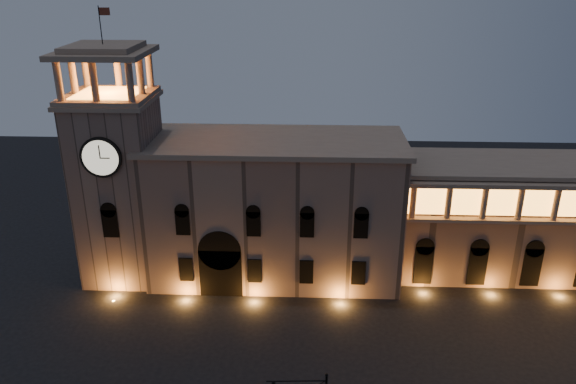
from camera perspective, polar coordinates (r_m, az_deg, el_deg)
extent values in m
cube|color=#806354|center=(68.68, -1.36, -1.88)|extent=(30.00, 12.00, 17.00)
cube|color=gray|center=(65.59, -1.42, 5.15)|extent=(30.80, 12.80, 0.60)
cube|color=black|center=(67.05, -6.78, -7.97)|extent=(5.00, 1.40, 6.00)
cylinder|color=black|center=(65.60, -6.90, -5.70)|extent=(5.00, 1.40, 5.00)
cube|color=orange|center=(66.98, -6.80, -8.20)|extent=(4.20, 0.20, 5.00)
cube|color=#806354|center=(70.40, -16.63, -0.03)|extent=(9.00, 9.00, 22.00)
cube|color=gray|center=(67.15, -17.68, 8.89)|extent=(9.80, 9.80, 0.50)
cylinder|color=black|center=(64.28, -18.48, 3.35)|extent=(4.60, 0.35, 4.60)
cylinder|color=beige|center=(64.15, -18.52, 3.31)|extent=(4.00, 0.12, 4.00)
cube|color=gray|center=(67.04, -17.73, 9.31)|extent=(9.40, 9.40, 0.50)
cube|color=orange|center=(66.98, -17.76, 9.56)|extent=(6.80, 6.80, 0.15)
cylinder|color=gray|center=(64.56, -22.30, 10.39)|extent=(0.76, 0.76, 4.20)
cylinder|color=gray|center=(63.10, -19.11, 10.58)|extent=(0.76, 0.76, 4.20)
cylinder|color=gray|center=(61.84, -15.76, 10.74)|extent=(0.76, 0.76, 4.20)
cylinder|color=gray|center=(71.45, -19.88, 11.72)|extent=(0.76, 0.76, 4.20)
cylinder|color=gray|center=(70.13, -16.94, 11.89)|extent=(0.76, 0.76, 4.20)
cylinder|color=gray|center=(68.99, -13.89, 12.04)|extent=(0.76, 0.76, 4.20)
cylinder|color=gray|center=(67.99, -21.03, 11.09)|extent=(0.76, 0.76, 4.20)
cylinder|color=gray|center=(65.40, -14.78, 11.43)|extent=(0.76, 0.76, 4.20)
cube|color=gray|center=(66.23, -18.22, 13.30)|extent=(9.80, 9.80, 0.60)
cube|color=gray|center=(66.15, -18.28, 13.82)|extent=(7.50, 7.50, 0.60)
cylinder|color=black|center=(65.90, -18.53, 15.79)|extent=(0.10, 0.10, 4.00)
plane|color=#5C261A|center=(65.58, -18.17, 17.04)|extent=(1.20, 0.00, 1.20)
cube|color=#7B5E4F|center=(77.01, 24.93, -2.54)|extent=(40.00, 10.00, 14.00)
cube|color=gray|center=(74.53, 25.82, 2.54)|extent=(40.60, 10.60, 0.50)
cube|color=gray|center=(71.55, 26.78, -2.69)|extent=(40.00, 1.20, 0.40)
cube|color=orange|center=(71.21, 26.92, -0.90)|extent=(38.00, 0.15, 3.60)
cylinder|color=gray|center=(65.23, 12.59, -0.92)|extent=(0.70, 0.70, 4.00)
cylinder|color=gray|center=(66.07, 16.01, -0.96)|extent=(0.70, 0.70, 4.00)
cylinder|color=gray|center=(67.14, 19.32, -1.00)|extent=(0.70, 0.70, 4.00)
cylinder|color=gray|center=(68.43, 22.52, -1.03)|extent=(0.70, 0.70, 4.00)
cylinder|color=gray|center=(69.93, 25.60, -1.06)|extent=(0.70, 0.70, 4.00)
sphere|color=black|center=(46.20, 3.95, -18.04)|extent=(0.26, 0.26, 0.26)
cylinder|color=black|center=(46.44, 0.86, -18.64)|extent=(4.73, 0.39, 0.11)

